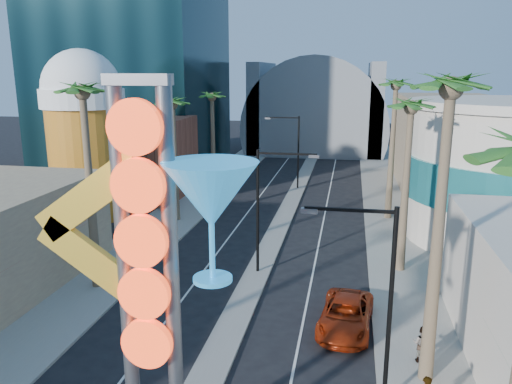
{
  "coord_description": "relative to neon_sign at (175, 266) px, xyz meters",
  "views": [
    {
      "loc": [
        5.49,
        -9.43,
        12.59
      ],
      "look_at": [
        -0.29,
        20.98,
        5.11
      ],
      "focal_mm": 35.0,
      "sensor_mm": 36.0,
      "label": 1
    }
  ],
  "objects": [
    {
      "name": "streetlight_1",
      "position": [
        -1.36,
        41.04,
        -2.43
      ],
      "size": [
        3.79,
        0.25,
        8.0
      ],
      "color": "black",
      "rests_on": "ground"
    },
    {
      "name": "filler_east",
      "position": [
        15.18,
        45.04,
        -2.31
      ],
      "size": [
        10.0,
        20.0,
        10.0
      ],
      "primitive_type": "cube",
      "color": "#93785F",
      "rests_on": "ground"
    },
    {
      "name": "palm_6",
      "position": [
        8.18,
        19.04,
        2.62
      ],
      "size": [
        2.4,
        2.4,
        11.7
      ],
      "color": "brown",
      "rests_on": "ground"
    },
    {
      "name": "canopy",
      "position": [
        -0.82,
        69.04,
        -3.0
      ],
      "size": [
        22.0,
        16.0,
        22.0
      ],
      "color": "slate",
      "rests_on": "ground"
    },
    {
      "name": "palm_3",
      "position": [
        -9.82,
        39.04,
        2.17
      ],
      "size": [
        2.4,
        2.4,
        11.2
      ],
      "color": "brown",
      "rests_on": "ground"
    },
    {
      "name": "brick_filler_west",
      "position": [
        -16.82,
        35.04,
        -3.31
      ],
      "size": [
        10.0,
        10.0,
        8.0
      ],
      "primitive_type": "cube",
      "color": "brown",
      "rests_on": "ground"
    },
    {
      "name": "palm_2",
      "position": [
        -9.82,
        27.04,
        2.17
      ],
      "size": [
        2.4,
        2.4,
        11.2
      ],
      "color": "brown",
      "rests_on": "ground"
    },
    {
      "name": "palm_5",
      "position": [
        8.18,
        7.04,
        3.96
      ],
      "size": [
        2.4,
        2.4,
        13.2
      ],
      "color": "brown",
      "rests_on": "ground"
    },
    {
      "name": "pedestrian_b",
      "position": [
        8.13,
        8.25,
        -6.31
      ],
      "size": [
        1.01,
        0.92,
        1.68
      ],
      "primitive_type": "imported",
      "rotation": [
        0.0,
        0.0,
        2.7
      ],
      "color": "gray",
      "rests_on": "sidewalk_east"
    },
    {
      "name": "streetlight_0",
      "position": [
        -0.27,
        17.04,
        -2.43
      ],
      "size": [
        3.79,
        0.25,
        8.0
      ],
      "color": "black",
      "rests_on": "ground"
    },
    {
      "name": "median",
      "position": [
        -0.82,
        35.04,
        -7.23
      ],
      "size": [
        1.6,
        84.0,
        0.15
      ],
      "primitive_type": "cube",
      "color": "gray",
      "rests_on": "ground"
    },
    {
      "name": "beer_mug",
      "position": [
        -17.82,
        27.04,
        0.54
      ],
      "size": [
        7.0,
        7.0,
        14.5
      ],
      "color": "#B87B18",
      "rests_on": "ground"
    },
    {
      "name": "red_pickup",
      "position": [
        4.84,
        10.84,
        -6.56
      ],
      "size": [
        2.98,
        5.6,
        1.5
      ],
      "primitive_type": "imported",
      "rotation": [
        0.0,
        0.0,
        -0.09
      ],
      "color": "#A62A0C",
      "rests_on": "ground"
    },
    {
      "name": "sidewalk_west",
      "position": [
        -10.32,
        32.04,
        -7.23
      ],
      "size": [
        5.0,
        100.0,
        0.15
      ],
      "primitive_type": "cube",
      "color": "gray",
      "rests_on": "ground"
    },
    {
      "name": "neon_sign",
      "position": [
        0.0,
        0.0,
        0.0
      ],
      "size": [
        6.53,
        2.6,
        12.55
      ],
      "color": "gray",
      "rests_on": "ground"
    },
    {
      "name": "sidewalk_east",
      "position": [
        8.68,
        32.04,
        -7.23
      ],
      "size": [
        5.0,
        100.0,
        0.15
      ],
      "primitive_type": "cube",
      "color": "gray",
      "rests_on": "ground"
    },
    {
      "name": "streetlight_2",
      "position": [
        5.91,
        5.04,
        -2.47
      ],
      "size": [
        3.45,
        0.25,
        8.0
      ],
      "color": "black",
      "rests_on": "ground"
    },
    {
      "name": "palm_1",
      "position": [
        -9.82,
        13.04,
        3.52
      ],
      "size": [
        2.4,
        2.4,
        12.7
      ],
      "color": "brown",
      "rests_on": "ground"
    },
    {
      "name": "palm_7",
      "position": [
        8.18,
        31.04,
        3.52
      ],
      "size": [
        2.4,
        2.4,
        12.7
      ],
      "color": "brown",
      "rests_on": "ground"
    }
  ]
}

